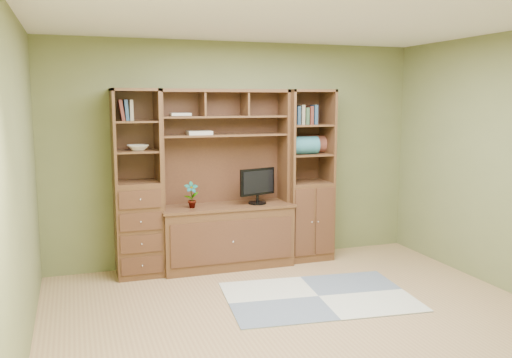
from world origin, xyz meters
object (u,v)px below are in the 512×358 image
object	(u,v)px
center_hutch	(227,180)
right_tower	(307,175)
left_tower	(137,184)
monitor	(257,180)

from	to	relation	value
center_hutch	right_tower	distance (m)	1.03
center_hutch	left_tower	bearing A→B (deg)	177.71
center_hutch	left_tower	xyz separation A→B (m)	(-1.00, 0.04, 0.00)
center_hutch	left_tower	size ratio (longest dim) A/B	1.00
center_hutch	monitor	size ratio (longest dim) A/B	3.58
left_tower	right_tower	bearing A→B (deg)	0.00
left_tower	monitor	world-z (taller)	left_tower
left_tower	right_tower	distance (m)	2.02
right_tower	monitor	size ratio (longest dim) A/B	3.58
monitor	left_tower	bearing A→B (deg)	160.05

